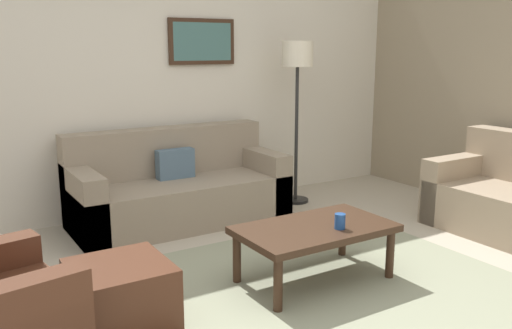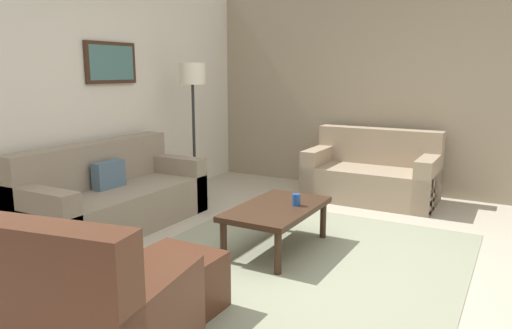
{
  "view_description": "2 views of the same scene",
  "coord_description": "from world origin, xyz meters",
  "views": [
    {
      "loc": [
        -2.03,
        -2.59,
        1.64
      ],
      "look_at": [
        -0.05,
        0.6,
        0.83
      ],
      "focal_mm": 38.13,
      "sensor_mm": 36.0,
      "label": 1
    },
    {
      "loc": [
        -3.47,
        -1.58,
        1.61
      ],
      "look_at": [
        0.06,
        0.4,
        0.82
      ],
      "focal_mm": 33.54,
      "sensor_mm": 36.0,
      "label": 2
    }
  ],
  "objects": [
    {
      "name": "cup",
      "position": [
        0.36,
        0.16,
        0.46
      ],
      "size": [
        0.08,
        0.08,
        0.11
      ],
      "primitive_type": "cylinder",
      "color": "#1E478C",
      "rests_on": "coffee_table"
    },
    {
      "name": "area_rug",
      "position": [
        0.0,
        0.0,
        0.0
      ],
      "size": [
        3.17,
        2.67,
        0.01
      ],
      "primitive_type": "cube",
      "color": "gray",
      "rests_on": "ground_plane"
    },
    {
      "name": "ground_plane",
      "position": [
        0.0,
        0.0,
        0.0
      ],
      "size": [
        8.0,
        8.0,
        0.0
      ],
      "primitive_type": "plane",
      "color": "#B2A893"
    },
    {
      "name": "lamp_standing",
      "position": [
        1.35,
        2.03,
        1.41
      ],
      "size": [
        0.32,
        0.32,
        1.71
      ],
      "color": "black",
      "rests_on": "ground_plane"
    },
    {
      "name": "ottoman",
      "position": [
        -1.14,
        0.37,
        0.2
      ],
      "size": [
        0.56,
        0.56,
        0.4
      ],
      "primitive_type": "cube",
      "color": "#4C2819",
      "rests_on": "ground_plane"
    },
    {
      "name": "coffee_table",
      "position": [
        0.26,
        0.3,
        0.36
      ],
      "size": [
        1.1,
        0.64,
        0.41
      ],
      "color": "#382316",
      "rests_on": "ground_plane"
    },
    {
      "name": "couch_main",
      "position": [
        -0.01,
        2.11,
        0.3
      ],
      "size": [
        2.01,
        0.87,
        0.88
      ],
      "color": "gray",
      "rests_on": "ground_plane"
    },
    {
      "name": "rear_partition",
      "position": [
        0.0,
        2.6,
        1.4
      ],
      "size": [
        6.0,
        0.12,
        2.8
      ],
      "primitive_type": "cube",
      "color": "silver",
      "rests_on": "ground_plane"
    },
    {
      "name": "framed_artwork",
      "position": [
        0.49,
        2.51,
        1.7
      ],
      "size": [
        0.73,
        0.04,
        0.46
      ],
      "color": "#382316"
    }
  ]
}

